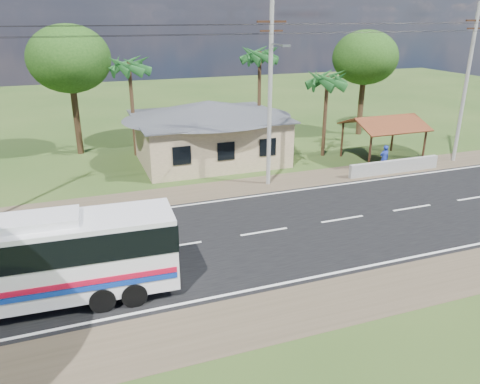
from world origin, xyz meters
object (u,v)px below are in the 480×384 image
Objects in this scene: waiting_shed at (384,124)px; coach_bus at (14,259)px; person at (384,158)px; motorcycle at (413,162)px.

coach_bus reaches higher than waiting_shed.
coach_bus is 24.16m from person.
waiting_shed is 2.84× the size of motorcycle.
person reaches higher than motorcycle.
person is (-2.33, 0.22, 0.45)m from motorcycle.
coach_bus is at bearing 22.58° from person.
motorcycle is at bearing -72.22° from waiting_shed.
coach_bus reaches higher than motorcycle.
coach_bus reaches higher than person.
person is at bearing 24.70° from coach_bus.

